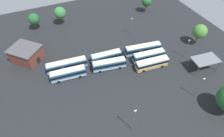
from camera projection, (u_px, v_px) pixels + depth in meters
ground_plane at (110, 68)px, 63.13m from camera, size 106.27×106.27×0.00m
bus_row0_slot1 at (68, 74)px, 58.82m from camera, size 11.52×3.52×3.60m
bus_row0_slot2 at (67, 65)px, 61.48m from camera, size 13.63×3.72×3.60m
bus_row1_slot1 at (109, 64)px, 61.72m from camera, size 11.55×4.27×3.60m
bus_row1_slot2 at (106, 57)px, 64.29m from camera, size 10.90×3.23×3.60m
bus_row2_slot0 at (152, 63)px, 62.04m from camera, size 11.52×3.58×3.60m
bus_row2_slot1 at (149, 56)px, 64.59m from camera, size 11.75×3.72×3.60m
bus_row2_slot2 at (143, 49)px, 67.16m from camera, size 13.68×4.43×3.60m
depot_building at (26, 54)px, 64.20m from camera, size 12.60×12.58×5.29m
maintenance_shelter at (206, 60)px, 60.13m from camera, size 9.22×6.14×4.35m
lamp_post_mid_lot at (187, 48)px, 64.19m from camera, size 0.56×0.28×7.52m
lamp_post_near_entrance at (131, 26)px, 73.72m from camera, size 0.56×0.28×7.34m
lamp_post_far_corner at (134, 120)px, 44.34m from camera, size 0.56×0.28×9.40m
lamp_post_by_building at (200, 87)px, 51.91m from camera, size 0.56×0.28×8.19m
tree_northwest at (34, 19)px, 75.57m from camera, size 4.62×4.62×7.23m
tree_west_edge at (147, 1)px, 85.02m from camera, size 4.50×4.50×7.65m
tree_south_edge at (60, 13)px, 77.74m from camera, size 4.96×4.96×8.02m
tree_east_edge at (200, 31)px, 68.04m from camera, size 5.26×5.26×8.47m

